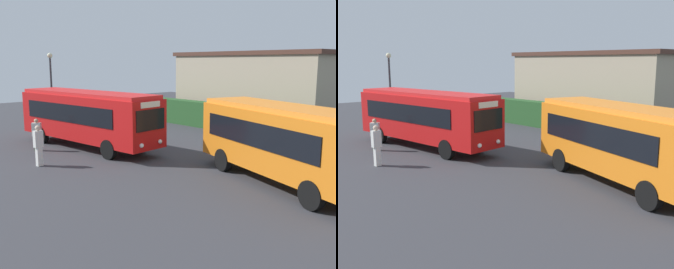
# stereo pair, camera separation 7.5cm
# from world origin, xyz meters

# --- Properties ---
(ground_plane) EXTENTS (64.00, 64.00, 0.00)m
(ground_plane) POSITION_xyz_m (0.00, 0.00, 0.00)
(ground_plane) COLOR #38383D
(bus_red) EXTENTS (10.13, 3.38, 3.17)m
(bus_red) POSITION_xyz_m (-3.44, -0.72, 1.83)
(bus_red) COLOR red
(bus_red) RESTS_ON ground_plane
(bus_orange) EXTENTS (8.81, 4.73, 3.13)m
(bus_orange) POSITION_xyz_m (7.75, 1.34, 1.80)
(bus_orange) COLOR orange
(bus_orange) RESTS_ON ground_plane
(person_left) EXTENTS (0.51, 0.53, 1.77)m
(person_left) POSITION_xyz_m (-4.58, -3.23, 0.93)
(person_left) COLOR #4C6B47
(person_left) RESTS_ON ground_plane
(person_center) EXTENTS (0.47, 0.42, 1.70)m
(person_center) POSITION_xyz_m (-4.06, 2.63, 0.90)
(person_center) COLOR #334C8C
(person_center) RESTS_ON ground_plane
(person_right) EXTENTS (0.28, 0.41, 1.92)m
(person_right) POSITION_xyz_m (-1.40, -4.58, 1.03)
(person_right) COLOR silver
(person_right) RESTS_ON ground_plane
(person_far) EXTENTS (0.49, 0.39, 1.81)m
(person_far) POSITION_xyz_m (-0.88, 1.26, 0.96)
(person_far) COLOR olive
(person_far) RESTS_ON ground_plane
(hedge_row) EXTENTS (44.00, 1.10, 1.87)m
(hedge_row) POSITION_xyz_m (0.00, 9.47, 0.93)
(hedge_row) COLOR #265227
(hedge_row) RESTS_ON ground_plane
(depot_building) EXTENTS (13.03, 6.50, 5.57)m
(depot_building) POSITION_xyz_m (-2.25, 14.05, 2.80)
(depot_building) COLOR tan
(depot_building) RESTS_ON ground_plane
(lamppost) EXTENTS (0.36, 0.36, 5.42)m
(lamppost) POSITION_xyz_m (-10.69, 0.75, 3.40)
(lamppost) COLOR #38383D
(lamppost) RESTS_ON ground_plane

